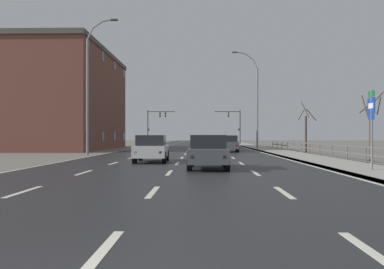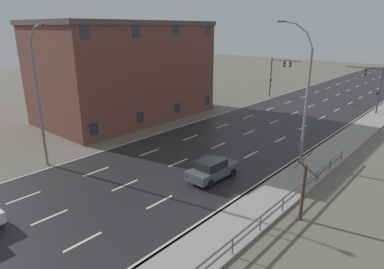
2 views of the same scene
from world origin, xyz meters
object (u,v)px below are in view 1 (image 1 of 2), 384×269
(street_lamp_left_bank, at_px, (89,88))
(traffic_signal_right, at_px, (236,122))
(car_near_right, at_px, (229,143))
(street_lamp_midground, at_px, (256,102))
(traffic_signal_left, at_px, (154,121))
(brick_building, at_px, (59,100))
(car_near_left, at_px, (152,148))
(car_distant, at_px, (208,152))
(highway_sign, at_px, (372,120))

(street_lamp_left_bank, xyz_separation_m, traffic_signal_right, (14.59, 35.31, -1.42))
(traffic_signal_right, relative_size, car_near_right, 1.41)
(street_lamp_midground, relative_size, traffic_signal_right, 1.87)
(traffic_signal_right, xyz_separation_m, traffic_signal_left, (-13.87, 1.39, 0.27))
(traffic_signal_right, relative_size, brick_building, 0.30)
(car_near_left, relative_size, brick_building, 0.21)
(traffic_signal_left, relative_size, car_near_left, 1.44)
(car_distant, xyz_separation_m, car_near_right, (2.30, 18.92, 0.00))
(street_lamp_left_bank, height_order, traffic_signal_left, street_lamp_left_bank)
(car_near_right, bearing_deg, street_lamp_midground, 64.70)
(traffic_signal_left, xyz_separation_m, car_distant, (8.36, -49.02, -3.29))
(traffic_signal_right, height_order, traffic_signal_left, traffic_signal_left)
(street_lamp_midground, height_order, street_lamp_left_bank, street_lamp_midground)
(car_near_left, distance_m, car_distant, 5.57)
(street_lamp_left_bank, xyz_separation_m, brick_building, (-7.50, 13.94, 0.35))
(street_lamp_left_bank, height_order, car_near_left, street_lamp_left_bank)
(brick_building, bearing_deg, car_near_left, -58.35)
(street_lamp_midground, xyz_separation_m, brick_building, (-22.35, 0.70, 0.26))
(car_near_left, bearing_deg, street_lamp_left_bank, 125.56)
(street_lamp_left_bank, xyz_separation_m, car_distant, (9.07, -12.32, -4.45))
(street_lamp_left_bank, distance_m, car_near_left, 10.70)
(highway_sign, distance_m, car_distant, 7.09)
(highway_sign, distance_m, car_near_right, 21.04)
(traffic_signal_right, bearing_deg, traffic_signal_left, 174.26)
(traffic_signal_left, relative_size, car_near_right, 1.43)
(street_lamp_midground, xyz_separation_m, street_lamp_left_bank, (-14.85, -13.24, -0.08))
(street_lamp_midground, distance_m, traffic_signal_left, 27.42)
(brick_building, bearing_deg, traffic_signal_left, 70.15)
(street_lamp_midground, relative_size, car_near_left, 2.65)
(street_lamp_midground, height_order, car_near_right, street_lamp_midground)
(traffic_signal_left, bearing_deg, brick_building, -109.85)
(car_near_left, bearing_deg, street_lamp_midground, 65.30)
(highway_sign, relative_size, car_distant, 0.83)
(highway_sign, bearing_deg, car_near_right, 102.28)
(street_lamp_left_bank, distance_m, traffic_signal_right, 38.23)
(highway_sign, height_order, brick_building, brick_building)
(highway_sign, height_order, traffic_signal_right, traffic_signal_right)
(car_distant, height_order, brick_building, brick_building)
(car_near_left, relative_size, car_distant, 1.01)
(traffic_signal_right, distance_m, car_distant, 48.04)
(car_near_right, bearing_deg, car_near_left, -108.60)
(highway_sign, bearing_deg, street_lamp_midground, 92.09)
(street_lamp_midground, distance_m, traffic_signal_right, 22.12)
(traffic_signal_right, height_order, car_near_left, traffic_signal_right)
(street_lamp_left_bank, distance_m, car_near_right, 13.88)
(street_lamp_midground, distance_m, car_near_right, 8.76)
(street_lamp_midground, xyz_separation_m, traffic_signal_left, (-14.13, 23.46, -1.24))
(street_lamp_left_bank, height_order, highway_sign, street_lamp_left_bank)
(street_lamp_left_bank, xyz_separation_m, car_near_left, (5.88, -7.76, -4.45))
(car_distant, distance_m, car_near_right, 19.06)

